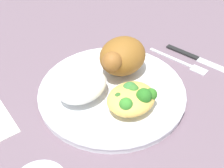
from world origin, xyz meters
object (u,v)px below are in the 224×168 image
object	(u,v)px
rice_pile	(82,86)
knife	(198,58)
mac_cheese_with_broccoli	(132,97)
roasted_chicken	(122,56)
plate	(112,91)
fork	(181,62)

from	to	relation	value
rice_pile	knife	bearing A→B (deg)	164.79
mac_cheese_with_broccoli	knife	world-z (taller)	mac_cheese_with_broccoli
roasted_chicken	plate	bearing A→B (deg)	25.17
plate	mac_cheese_with_broccoli	size ratio (longest dim) A/B	3.08
fork	knife	world-z (taller)	knife
rice_pile	fork	size ratio (longest dim) A/B	0.69
rice_pile	mac_cheese_with_broccoli	world-z (taller)	rice_pile
roasted_chicken	knife	size ratio (longest dim) A/B	0.57
rice_pile	mac_cheese_with_broccoli	size ratio (longest dim) A/B	1.07
plate	rice_pile	size ratio (longest dim) A/B	2.87
mac_cheese_with_broccoli	fork	world-z (taller)	mac_cheese_with_broccoli
roasted_chicken	fork	distance (m)	0.15
mac_cheese_with_broccoli	roasted_chicken	bearing A→B (deg)	-125.32
rice_pile	knife	xyz separation A→B (m)	(-0.27, 0.07, -0.04)
roasted_chicken	mac_cheese_with_broccoli	world-z (taller)	roasted_chicken
roasted_chicken	rice_pile	world-z (taller)	roasted_chicken
rice_pile	knife	size ratio (longest dim) A/B	0.52
fork	knife	bearing A→B (deg)	152.87
rice_pile	plate	bearing A→B (deg)	155.73
fork	knife	xyz separation A→B (m)	(-0.04, 0.02, 0.00)
knife	mac_cheese_with_broccoli	bearing A→B (deg)	2.00
fork	knife	distance (m)	0.04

